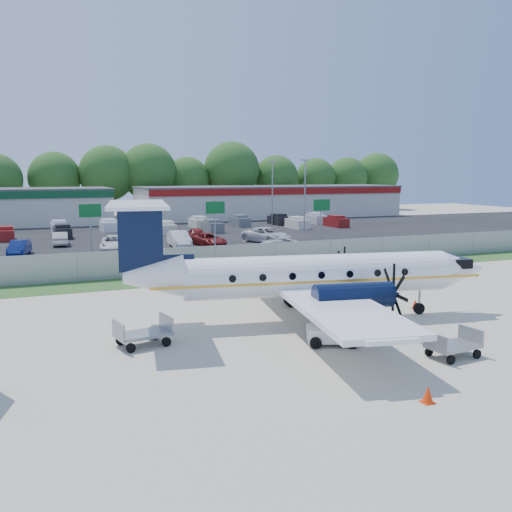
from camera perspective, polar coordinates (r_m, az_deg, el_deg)
name	(u,v)px	position (r m, az deg, el deg)	size (l,w,h in m)	color
ground	(299,314)	(30.55, 4.35, -5.78)	(170.00, 170.00, 0.00)	beige
grass_verge	(224,276)	(41.35, -3.20, -2.03)	(170.00, 4.00, 0.02)	#2D561E
access_road	(196,262)	(47.92, -5.98, -0.63)	(170.00, 8.00, 0.02)	black
parking_lot	(145,237)	(68.14, -11.06, 1.92)	(170.00, 32.00, 0.02)	black
perimeter_fence	(215,259)	(43.06, -4.09, -0.28)	(120.00, 0.06, 1.99)	gray
building_east	(271,201)	(96.90, 1.48, 5.49)	(44.40, 12.40, 5.24)	beige
sign_left	(90,219)	(49.74, -16.24, 3.59)	(1.80, 0.26, 5.00)	gray
sign_mid	(215,215)	(52.11, -4.11, 4.10)	(1.80, 0.26, 5.00)	gray
sign_right	(321,212)	(56.56, 6.55, 4.40)	(1.80, 0.26, 5.00)	gray
light_pole_ne	(305,190)	(72.60, 4.91, 6.56)	(0.90, 0.35, 9.09)	gray
light_pole_se	(272,188)	(81.60, 1.65, 6.78)	(0.90, 0.35, 9.09)	gray
tree_line	(104,216)	(101.56, -14.94, 3.85)	(112.00, 6.00, 14.00)	#255218
aircraft	(310,275)	(28.79, 5.41, -1.91)	(19.79, 19.41, 6.04)	white
pushback_tug	(334,332)	(25.33, 7.84, -7.51)	(2.50, 2.22, 1.16)	white
baggage_cart_near	(143,333)	(25.32, -11.23, -7.59)	(2.50, 1.76, 1.20)	gray
baggage_cart_far	(453,345)	(24.70, 19.12, -8.42)	(2.23, 1.48, 1.11)	gray
cone_nose	(415,304)	(32.77, 15.63, -4.65)	(0.37, 0.37, 0.53)	#F13207
cone_port_wing	(428,395)	(19.90, 16.81, -13.14)	(0.40, 0.40, 0.57)	#F13207
cone_starboard_wing	(153,281)	(38.60, -10.26, -2.50)	(0.41, 0.41, 0.58)	#F13207
road_car_mid	(270,256)	(51.57, 1.37, 0.04)	(1.96, 4.83, 1.40)	silver
road_car_east	(510,246)	(63.68, 24.04, 0.90)	(1.77, 4.39, 1.50)	beige
parked_car_a	(20,255)	(55.94, -22.55, 0.05)	(1.46, 4.20, 1.38)	navy
parked_car_b	(115,251)	(55.95, -13.96, 0.45)	(2.53, 5.48, 1.52)	silver
parked_car_c	(179,247)	(57.97, -7.67, 0.89)	(1.72, 4.93, 1.62)	silver
parked_car_d	(210,246)	(58.38, -4.66, 0.99)	(2.21, 4.79, 1.33)	maroon
parked_car_e	(267,243)	(61.10, 1.11, 1.34)	(2.72, 5.90, 1.64)	silver
parked_car_f	(60,245)	(62.15, -18.97, 1.00)	(1.48, 4.24, 1.40)	beige
parked_car_g	(196,240)	(63.69, -6.01, 1.58)	(1.70, 4.24, 1.44)	maroon
far_parking_rows	(137,233)	(73.03, -11.85, 2.31)	(56.00, 10.00, 1.60)	gray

